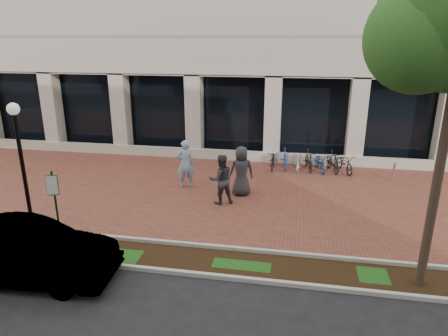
% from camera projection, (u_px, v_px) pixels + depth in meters
% --- Properties ---
extents(ground, '(120.00, 120.00, 0.00)m').
position_uv_depth(ground, '(213.00, 192.00, 16.20)').
color(ground, black).
rests_on(ground, ground).
extents(brick_plaza, '(40.00, 9.00, 0.01)m').
position_uv_depth(brick_plaza, '(213.00, 191.00, 16.20)').
color(brick_plaza, brown).
rests_on(brick_plaza, ground).
extents(planting_strip, '(40.00, 1.50, 0.01)m').
position_uv_depth(planting_strip, '(176.00, 258.00, 11.29)').
color(planting_strip, black).
rests_on(planting_strip, ground).
extents(curb_plaza_side, '(40.00, 0.12, 0.12)m').
position_uv_depth(curb_plaza_side, '(183.00, 244.00, 11.98)').
color(curb_plaza_side, '#B1B1A7').
rests_on(curb_plaza_side, ground).
extents(curb_street_side, '(40.00, 0.12, 0.12)m').
position_uv_depth(curb_street_side, '(167.00, 271.00, 10.58)').
color(curb_street_side, '#B1B1A7').
rests_on(curb_street_side, ground).
extents(parking_sign, '(0.34, 0.07, 2.35)m').
position_uv_depth(parking_sign, '(55.00, 199.00, 11.57)').
color(parking_sign, '#133519').
rests_on(parking_sign, ground).
extents(lamppost, '(0.36, 0.36, 4.18)m').
position_uv_depth(lamppost, '(22.00, 163.00, 12.00)').
color(lamppost, black).
rests_on(lamppost, ground).
extents(locked_bicycle, '(1.87, 0.76, 0.96)m').
position_uv_depth(locked_bicycle, '(51.00, 232.00, 11.80)').
color(locked_bicycle, silver).
rests_on(locked_bicycle, ground).
extents(pedestrian_left, '(0.84, 0.66, 2.00)m').
position_uv_depth(pedestrian_left, '(185.00, 164.00, 16.44)').
color(pedestrian_left, '#82A0C2').
rests_on(pedestrian_left, ground).
extents(pedestrian_mid, '(1.15, 1.05, 1.90)m').
position_uv_depth(pedestrian_mid, '(221.00, 179.00, 14.79)').
color(pedestrian_mid, '#2D2E33').
rests_on(pedestrian_mid, ground).
extents(pedestrian_right, '(1.12, 0.91, 1.98)m').
position_uv_depth(pedestrian_right, '(241.00, 171.00, 15.58)').
color(pedestrian_right, '#29292E').
rests_on(pedestrian_right, ground).
extents(bollard, '(0.12, 0.12, 0.89)m').
position_uv_depth(bollard, '(394.00, 171.00, 17.29)').
color(bollard, silver).
rests_on(bollard, ground).
extents(bike_rack_cluster, '(4.14, 1.74, 0.96)m').
position_uv_depth(bike_rack_cluster, '(308.00, 161.00, 18.70)').
color(bike_rack_cluster, black).
rests_on(bike_rack_cluster, ground).
extents(sedan_near_curb, '(4.69, 1.88, 1.51)m').
position_uv_depth(sedan_near_curb, '(25.00, 253.00, 10.13)').
color(sedan_near_curb, silver).
rests_on(sedan_near_curb, ground).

